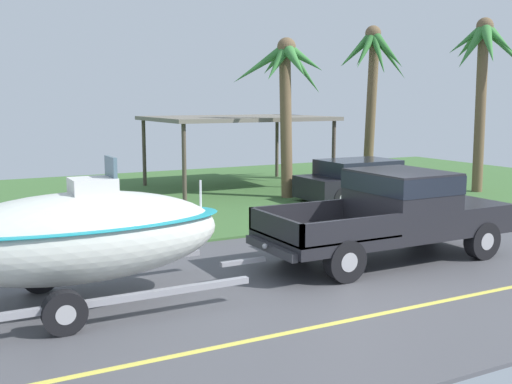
# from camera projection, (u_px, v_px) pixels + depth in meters

# --- Properties ---
(ground) EXTENTS (36.00, 22.00, 0.11)m
(ground) POSITION_uv_depth(u_px,v_px,m) (187.00, 209.00, 18.91)
(ground) COLOR #4C4C51
(pickup_truck_towing) EXTENTS (5.61, 2.05, 1.86)m
(pickup_truck_towing) POSITION_uv_depth(u_px,v_px,m) (399.00, 210.00, 12.89)
(pickup_truck_towing) COLOR black
(pickup_truck_towing) RESTS_ON ground
(boat_on_trailer) EXTENTS (5.99, 2.43, 2.42)m
(boat_on_trailer) POSITION_uv_depth(u_px,v_px,m) (79.00, 236.00, 9.82)
(boat_on_trailer) COLOR gray
(boat_on_trailer) RESTS_ON ground
(parked_sedan_near) EXTENTS (4.31, 1.94, 1.38)m
(parked_sedan_near) POSITION_uv_depth(u_px,v_px,m) (362.00, 181.00, 20.27)
(parked_sedan_near) COLOR black
(parked_sedan_near) RESTS_ON ground
(carport_awning) EXTENTS (6.35, 4.67, 2.71)m
(carport_awning) POSITION_uv_depth(u_px,v_px,m) (237.00, 120.00, 22.82)
(carport_awning) COLOR #4C4238
(carport_awning) RESTS_ON ground
(palm_tree_near_left) EXTENTS (3.26, 3.04, 6.14)m
(palm_tree_near_left) POSITION_uv_depth(u_px,v_px,m) (485.00, 60.00, 21.42)
(palm_tree_near_left) COLOR brown
(palm_tree_near_left) RESTS_ON ground
(palm_tree_mid) EXTENTS (2.98, 3.16, 6.21)m
(palm_tree_mid) POSITION_uv_depth(u_px,v_px,m) (372.00, 66.00, 24.19)
(palm_tree_mid) COLOR brown
(palm_tree_mid) RESTS_ON ground
(palm_tree_far_right) EXTENTS (3.18, 2.92, 5.35)m
(palm_tree_far_right) POSITION_uv_depth(u_px,v_px,m) (286.00, 79.00, 20.32)
(palm_tree_far_right) COLOR brown
(palm_tree_far_right) RESTS_ON ground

